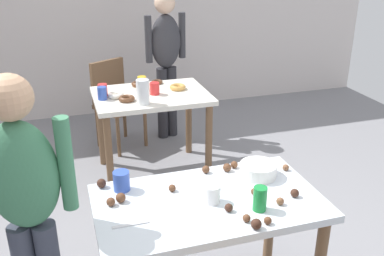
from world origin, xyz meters
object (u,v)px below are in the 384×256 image
Objects in this scene: dining_table_far at (152,107)px; person_adult_far at (166,54)px; pitcher_far at (143,92)px; soda_can at (260,199)px; mixing_bowl at (258,170)px; chair_far_table at (115,99)px; person_girl_near at (27,201)px; dining_table_near at (208,219)px.

person_adult_far reaches higher than dining_table_far.
person_adult_far is 7.49× the size of pitcher_far.
soda_can is (0.11, -1.88, 0.18)m from dining_table_far.
mixing_bowl is 0.34m from soda_can.
pitcher_far is (0.11, -0.94, 0.35)m from chair_far_table.
person_girl_near is (-0.71, -2.37, 0.37)m from chair_far_table.
person_girl_near is at bearing -117.45° from person_adult_far.
dining_table_near is 5.59× the size of mixing_bowl.
dining_table_near is 1.30× the size of chair_far_table.
soda_can is (0.34, -2.59, 0.31)m from chair_far_table.
mixing_bowl reaches higher than dining_table_near.
mixing_bowl is 1.66× the size of soda_can.
pitcher_far reaches higher than chair_far_table.
dining_table_near is 0.78× the size of person_girl_near.
dining_table_near is 0.31m from soda_can.
soda_can reaches higher than dining_table_far.
person_adult_far is at bearing 5.06° from chair_far_table.
pitcher_far reaches higher than soda_can.
soda_can is at bearing -82.54° from chair_far_table.
pitcher_far reaches higher than mixing_bowl.
chair_far_table is at bearing 96.57° from pitcher_far.
mixing_bowl is at bearing -78.22° from chair_far_table.
person_girl_near is 1.65m from pitcher_far.
pitcher_far reaches higher than dining_table_near.
person_girl_near is 7.18× the size of mixing_bowl.
chair_far_table is 0.60× the size of person_girl_near.
dining_table_far is (0.09, 1.72, -0.01)m from dining_table_near.
mixing_bowl is at bearing -74.68° from pitcher_far.
dining_table_near is at bearing -99.44° from person_adult_far.
chair_far_table is 1.01m from pitcher_far.
mixing_bowl is at bearing -80.93° from dining_table_far.
chair_far_table is at bearing 97.46° from soda_can.
chair_far_table is 0.58× the size of person_adult_far.
pitcher_far is at bearing 105.32° from mixing_bowl.
person_girl_near is at bearing -119.21° from dining_table_far.
dining_table_near is at bearing -88.91° from pitcher_far.
dining_table_far is 0.86m from person_adult_far.
soda_can is at bearing -11.51° from person_girl_near.
pitcher_far is (-0.37, 1.34, 0.06)m from mixing_bowl.
person_girl_near reaches higher than soda_can.
dining_table_far is 0.75m from chair_far_table.
chair_far_table is (-0.22, 0.70, -0.13)m from dining_table_far.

